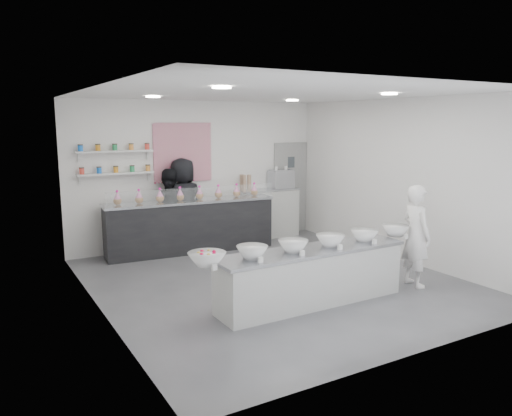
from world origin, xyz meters
The scene contains 26 objects.
floor centered at (0.00, 0.00, 0.00)m, with size 6.00×6.00×0.00m, color #515156.
ceiling centered at (0.00, 0.00, 3.00)m, with size 6.00×6.00×0.00m, color white.
back_wall centered at (0.00, 3.00, 1.50)m, with size 5.50×5.50×0.00m, color white.
left_wall centered at (-2.75, 0.00, 1.50)m, with size 6.00×6.00×0.00m, color white.
right_wall centered at (2.75, 0.00, 1.50)m, with size 6.00×6.00×0.00m, color white.
back_door centered at (2.30, 2.97, 1.05)m, with size 0.88×0.04×2.10m, color gray.
pattern_panel centered at (-0.35, 2.98, 1.95)m, with size 1.25×0.03×1.20m, color #B51544.
jar_shelf_lower centered at (-1.75, 2.90, 1.60)m, with size 1.45×0.22×0.04m, color silver.
jar_shelf_upper centered at (-1.75, 2.90, 2.02)m, with size 1.45×0.22×0.04m, color silver.
preserve_jars centered at (-1.75, 2.88, 1.88)m, with size 1.45×0.10×0.56m, color #E64336, non-canonical shape.
downlight_0 centered at (-1.40, -1.00, 2.98)m, with size 0.24×0.24×0.02m, color white.
downlight_1 centered at (1.40, -1.00, 2.98)m, with size 0.24×0.24×0.02m, color white.
downlight_2 centered at (-1.40, 1.60, 2.98)m, with size 0.24×0.24×0.02m, color white.
downlight_3 centered at (1.40, 1.60, 2.98)m, with size 0.24×0.24×0.02m, color white.
prep_counter centered at (-0.07, -1.12, 0.40)m, with size 2.93×0.67×0.80m, color silver.
back_bar centered at (-0.44, 2.44, 0.52)m, with size 3.37×0.62×1.04m, color black.
sneeze_guard centered at (-0.46, 2.14, 1.19)m, with size 3.32×0.01×0.28m, color white.
espresso_ledge centered at (1.55, 2.78, 0.55)m, with size 1.47×0.47×1.09m, color silver.
espresso_machine centered at (1.92, 2.78, 1.29)m, with size 0.52×0.36×0.40m, color #93969E.
cup_stacks centered at (1.00, 2.78, 1.27)m, with size 0.24×0.24×0.35m, color tan, non-canonical shape.
prep_bowls centered at (-0.07, -1.12, 0.88)m, with size 3.67×0.52×0.17m, color white, non-canonical shape.
label_cards centered at (-0.07, -1.65, 0.83)m, with size 3.31×0.04×0.07m, color white, non-canonical shape.
cookie_bags centered at (-0.44, 2.44, 1.18)m, with size 2.95×0.15×0.27m, color pink, non-canonical shape.
woman_prep centered at (1.82, -1.28, 0.81)m, with size 0.59×0.39×1.61m, color white.
staff_left centered at (-0.80, 2.69, 0.83)m, with size 0.81×0.63×1.67m, color black.
staff_right centered at (-0.48, 2.69, 0.93)m, with size 0.91×0.59×1.87m, color black.
Camera 1 is at (-4.16, -6.63, 2.56)m, focal length 35.00 mm.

